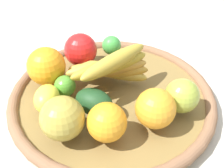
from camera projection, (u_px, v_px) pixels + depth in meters
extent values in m
plane|color=#B5B1A1|center=(112.00, 103.00, 0.63)|extent=(2.40, 2.40, 0.00)
cylinder|color=brown|center=(112.00, 99.00, 0.62)|extent=(0.43, 0.43, 0.02)
torus|color=brown|center=(112.00, 95.00, 0.61)|extent=(0.44, 0.44, 0.02)
ellipsoid|color=#B49538|center=(110.00, 70.00, 0.64)|extent=(0.15, 0.14, 0.03)
ellipsoid|color=#B98A32|center=(108.00, 69.00, 0.62)|extent=(0.11, 0.17, 0.03)
ellipsoid|color=#B88836|center=(109.00, 67.00, 0.60)|extent=(0.07, 0.18, 0.03)
ellipsoid|color=#AB8F29|center=(111.00, 65.00, 0.58)|extent=(0.04, 0.17, 0.03)
ellipsoid|color=#AF9632|center=(115.00, 62.00, 0.56)|extent=(0.09, 0.17, 0.03)
sphere|color=#4A922A|center=(65.00, 86.00, 0.59)|extent=(0.06, 0.06, 0.04)
sphere|color=orange|center=(107.00, 122.00, 0.49)|extent=(0.10, 0.10, 0.07)
sphere|color=#A39137|center=(62.00, 118.00, 0.49)|extent=(0.11, 0.11, 0.08)
sphere|color=orange|center=(46.00, 66.00, 0.61)|extent=(0.10, 0.10, 0.08)
sphere|color=red|center=(81.00, 50.00, 0.66)|extent=(0.10, 0.10, 0.08)
ellipsoid|color=yellow|center=(47.00, 99.00, 0.55)|extent=(0.08, 0.07, 0.05)
sphere|color=orange|center=(155.00, 108.00, 0.51)|extent=(0.08, 0.08, 0.07)
sphere|color=#90A137|center=(182.00, 96.00, 0.54)|extent=(0.08, 0.08, 0.07)
ellipsoid|color=#1A3D1C|center=(94.00, 102.00, 0.54)|extent=(0.09, 0.09, 0.05)
sphere|color=green|center=(112.00, 45.00, 0.71)|extent=(0.06, 0.06, 0.05)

